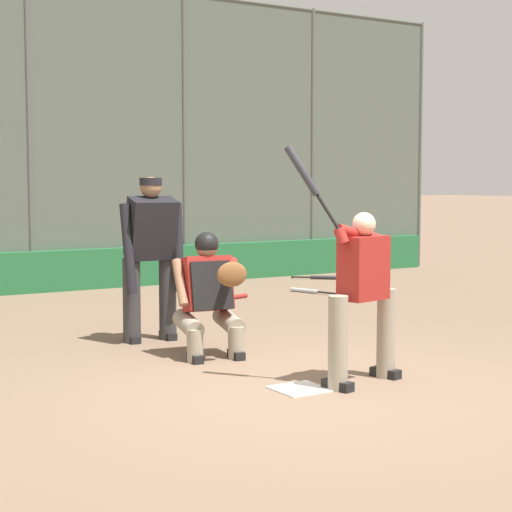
# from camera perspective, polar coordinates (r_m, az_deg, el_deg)

# --- Properties ---
(ground_plane) EXTENTS (160.00, 160.00, 0.00)m
(ground_plane) POSITION_cam_1_polar(r_m,az_deg,el_deg) (7.30, 2.96, -8.88)
(ground_plane) COLOR #7A604C
(home_plate_marker) EXTENTS (0.43, 0.43, 0.01)m
(home_plate_marker) POSITION_cam_1_polar(r_m,az_deg,el_deg) (7.30, 2.96, -8.84)
(home_plate_marker) COLOR white
(home_plate_marker) RESTS_ON ground_plane
(backstop_fence) EXTENTS (16.36, 0.08, 4.98)m
(backstop_fence) POSITION_cam_1_polar(r_m,az_deg,el_deg) (13.97, -14.90, 8.21)
(backstop_fence) COLOR #515651
(backstop_fence) RESTS_ON ground_plane
(padding_wall) EXTENTS (15.96, 0.18, 0.66)m
(padding_wall) POSITION_cam_1_polar(r_m,az_deg,el_deg) (13.92, -14.58, -1.05)
(padding_wall) COLOR #236638
(padding_wall) RESTS_ON ground_plane
(bleachers_beyond) EXTENTS (11.40, 3.05, 1.80)m
(bleachers_beyond) POSITION_cam_1_polar(r_m,az_deg,el_deg) (16.88, -15.77, 0.83)
(bleachers_beyond) COLOR slate
(bleachers_beyond) RESTS_ON ground_plane
(batter_at_plate) EXTENTS (1.05, 0.55, 2.06)m
(batter_at_plate) POSITION_cam_1_polar(r_m,az_deg,el_deg) (7.42, 7.07, -2.33)
(batter_at_plate) COLOR gray
(batter_at_plate) RESTS_ON ground_plane
(catcher_behind_plate) EXTENTS (0.68, 0.83, 1.25)m
(catcher_behind_plate) POSITION_cam_1_polar(r_m,az_deg,el_deg) (8.52, -3.11, -2.46)
(catcher_behind_plate) COLOR gray
(catcher_behind_plate) RESTS_ON ground_plane
(umpire_home) EXTENTS (0.73, 0.47, 1.80)m
(umpire_home) POSITION_cam_1_polar(r_m,az_deg,el_deg) (9.37, -7.02, 0.19)
(umpire_home) COLOR #333333
(umpire_home) RESTS_ON ground_plane
(spare_bat_near_backstop) EXTENTS (0.64, 0.57, 0.07)m
(spare_bat_near_backstop) POSITION_cam_1_polar(r_m,az_deg,el_deg) (15.43, 4.27, -1.43)
(spare_bat_near_backstop) COLOR black
(spare_bat_near_backstop) RESTS_ON ground_plane
(spare_bat_third_base_side) EXTENTS (0.35, 0.88, 0.07)m
(spare_bat_third_base_side) POSITION_cam_1_polar(r_m,az_deg,el_deg) (13.52, 3.50, -2.34)
(spare_bat_third_base_side) COLOR black
(spare_bat_third_base_side) RESTS_ON ground_plane
(spare_bat_first_base_side) EXTENTS (0.82, 0.24, 0.07)m
(spare_bat_first_base_side) POSITION_cam_1_polar(r_m,az_deg,el_deg) (12.74, -1.63, -2.77)
(spare_bat_first_base_side) COLOR black
(spare_bat_first_base_side) RESTS_ON ground_plane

